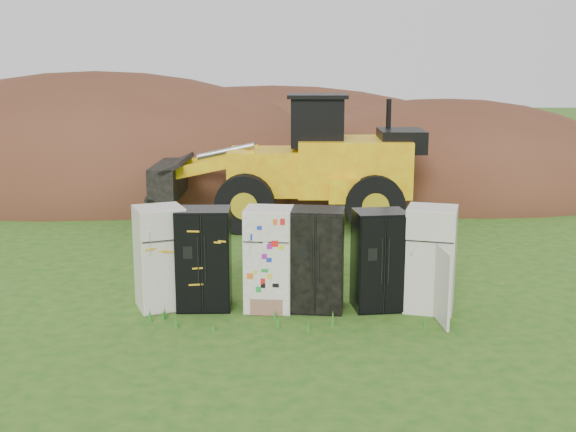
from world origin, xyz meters
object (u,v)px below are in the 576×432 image
fridge_black_side (204,259)px  fridge_dark_mid (317,259)px  fridge_open_door (431,259)px  fridge_leftmost (160,258)px  fridge_black_right (379,260)px  wheel_loader (284,160)px  fridge_sticker (269,259)px

fridge_black_side → fridge_dark_mid: 2.00m
fridge_black_side → fridge_open_door: bearing=-2.9°
fridge_dark_mid → fridge_open_door: size_ratio=0.98×
fridge_leftmost → fridge_black_right: 3.86m
fridge_black_side → fridge_dark_mid: size_ratio=0.99×
fridge_black_side → fridge_black_right: fridge_black_side is taller
fridge_dark_mid → fridge_open_door: (1.99, -0.01, 0.02)m
fridge_dark_mid → fridge_black_right: size_ratio=1.03×
fridge_black_right → fridge_leftmost: bearing=172.0°
fridge_leftmost → fridge_open_door: (4.76, -0.07, 0.01)m
fridge_leftmost → fridge_open_door: 4.76m
fridge_black_side → wheel_loader: size_ratio=0.25×
fridge_leftmost → fridge_black_side: fridge_leftmost is taller
fridge_black_side → fridge_sticker: size_ratio=0.99×
wheel_loader → fridge_leftmost: bearing=-106.2°
fridge_leftmost → fridge_open_door: size_ratio=0.99×
wheel_loader → fridge_open_door: bearing=-68.5°
fridge_leftmost → wheel_loader: bearing=50.4°
fridge_leftmost → fridge_black_side: bearing=-23.1°
fridge_sticker → fridge_dark_mid: size_ratio=1.01×
fridge_black_side → fridge_dark_mid: bearing=-3.6°
fridge_black_side → fridge_black_right: bearing=-1.8°
fridge_open_door → wheel_loader: bearing=125.9°
fridge_dark_mid → fridge_open_door: bearing=5.5°
fridge_black_side → fridge_black_right: 3.09m
fridge_open_door → wheel_loader: wheel_loader is taller
fridge_black_right → wheel_loader: wheel_loader is taller
fridge_black_side → fridge_sticker: fridge_sticker is taller
fridge_black_right → fridge_open_door: size_ratio=0.95×
fridge_sticker → fridge_dark_mid: (0.84, -0.00, -0.01)m
fridge_open_door → fridge_dark_mid: bearing=-165.3°
fridge_black_side → fridge_dark_mid: (2.00, -0.06, 0.01)m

